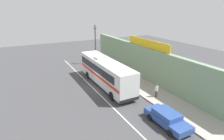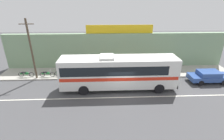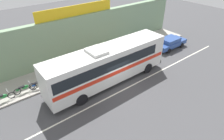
{
  "view_description": "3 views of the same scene",
  "coord_description": "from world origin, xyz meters",
  "px_view_note": "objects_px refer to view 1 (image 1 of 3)",
  "views": [
    {
      "loc": [
        21.09,
        -9.07,
        10.35
      ],
      "look_at": [
        -0.06,
        1.98,
        2.13
      ],
      "focal_mm": 30.02,
      "sensor_mm": 36.0,
      "label": 1
    },
    {
      "loc": [
        -1.6,
        -14.84,
        9.11
      ],
      "look_at": [
        -0.88,
        1.7,
        1.92
      ],
      "focal_mm": 26.61,
      "sensor_mm": 36.0,
      "label": 2
    },
    {
      "loc": [
        -9.05,
        -10.77,
        10.78
      ],
      "look_at": [
        0.36,
        1.24,
        1.0
      ],
      "focal_mm": 30.37,
      "sensor_mm": 36.0,
      "label": 3
    }
  ],
  "objects_px": {
    "motorcycle_blue": "(107,67)",
    "pedestrian_by_curb": "(156,90)",
    "motorcycle_red": "(105,65)",
    "intercity_bus": "(105,71)",
    "parked_car": "(167,118)",
    "utility_pole": "(95,44)",
    "motorcycle_black": "(100,63)",
    "motorcycle_orange": "(95,59)"
  },
  "relations": [
    {
      "from": "motorcycle_blue",
      "to": "pedestrian_by_curb",
      "type": "height_order",
      "value": "pedestrian_by_curb"
    },
    {
      "from": "motorcycle_red",
      "to": "pedestrian_by_curb",
      "type": "height_order",
      "value": "pedestrian_by_curb"
    },
    {
      "from": "intercity_bus",
      "to": "pedestrian_by_curb",
      "type": "bearing_deg",
      "value": 30.9
    },
    {
      "from": "parked_car",
      "to": "motorcycle_blue",
      "type": "xyz_separation_m",
      "value": [
        -16.18,
        1.92,
        -0.17
      ]
    },
    {
      "from": "utility_pole",
      "to": "motorcycle_black",
      "type": "xyz_separation_m",
      "value": [
        1.2,
        0.25,
        -3.22
      ]
    },
    {
      "from": "intercity_bus",
      "to": "motorcycle_blue",
      "type": "distance_m",
      "value": 6.36
    },
    {
      "from": "parked_car",
      "to": "pedestrian_by_curb",
      "type": "distance_m",
      "value": 5.31
    },
    {
      "from": "intercity_bus",
      "to": "motorcycle_blue",
      "type": "xyz_separation_m",
      "value": [
        -5.42,
        2.97,
        -1.5
      ]
    },
    {
      "from": "intercity_bus",
      "to": "motorcycle_red",
      "type": "height_order",
      "value": "intercity_bus"
    },
    {
      "from": "motorcycle_orange",
      "to": "intercity_bus",
      "type": "bearing_deg",
      "value": -15.3
    },
    {
      "from": "parked_car",
      "to": "motorcycle_blue",
      "type": "bearing_deg",
      "value": 173.23
    },
    {
      "from": "utility_pole",
      "to": "motorcycle_red",
      "type": "height_order",
      "value": "utility_pole"
    },
    {
      "from": "parked_car",
      "to": "motorcycle_blue",
      "type": "distance_m",
      "value": 16.29
    },
    {
      "from": "motorcycle_red",
      "to": "motorcycle_orange",
      "type": "relative_size",
      "value": 1.0
    },
    {
      "from": "motorcycle_black",
      "to": "pedestrian_by_curb",
      "type": "bearing_deg",
      "value": 2.75
    },
    {
      "from": "motorcycle_black",
      "to": "motorcycle_red",
      "type": "bearing_deg",
      "value": 5.7
    },
    {
      "from": "parked_car",
      "to": "pedestrian_by_curb",
      "type": "bearing_deg",
      "value": 150.14
    },
    {
      "from": "motorcycle_black",
      "to": "motorcycle_red",
      "type": "relative_size",
      "value": 0.97
    },
    {
      "from": "motorcycle_red",
      "to": "motorcycle_black",
      "type": "bearing_deg",
      "value": -174.3
    },
    {
      "from": "motorcycle_black",
      "to": "pedestrian_by_curb",
      "type": "distance_m",
      "value": 14.69
    },
    {
      "from": "motorcycle_black",
      "to": "motorcycle_orange",
      "type": "xyz_separation_m",
      "value": [
        -2.58,
        0.06,
        0.0
      ]
    },
    {
      "from": "intercity_bus",
      "to": "utility_pole",
      "type": "xyz_separation_m",
      "value": [
        -9.71,
        2.73,
        1.72
      ]
    },
    {
      "from": "intercity_bus",
      "to": "utility_pole",
      "type": "height_order",
      "value": "utility_pole"
    },
    {
      "from": "motorcycle_red",
      "to": "pedestrian_by_curb",
      "type": "distance_m",
      "value": 12.92
    },
    {
      "from": "utility_pole",
      "to": "motorcycle_black",
      "type": "distance_m",
      "value": 3.44
    },
    {
      "from": "intercity_bus",
      "to": "motorcycle_blue",
      "type": "relative_size",
      "value": 6.31
    },
    {
      "from": "utility_pole",
      "to": "motorcycle_blue",
      "type": "relative_size",
      "value": 3.65
    },
    {
      "from": "motorcycle_blue",
      "to": "motorcycle_orange",
      "type": "xyz_separation_m",
      "value": [
        -5.67,
        0.07,
        0.0
      ]
    },
    {
      "from": "motorcycle_black",
      "to": "motorcycle_blue",
      "type": "bearing_deg",
      "value": -0.25
    },
    {
      "from": "parked_car",
      "to": "motorcycle_black",
      "type": "height_order",
      "value": "parked_car"
    },
    {
      "from": "utility_pole",
      "to": "motorcycle_black",
      "type": "bearing_deg",
      "value": 11.86
    },
    {
      "from": "parked_car",
      "to": "motorcycle_red",
      "type": "relative_size",
      "value": 2.42
    },
    {
      "from": "motorcycle_red",
      "to": "pedestrian_by_curb",
      "type": "relative_size",
      "value": 1.19
    },
    {
      "from": "intercity_bus",
      "to": "motorcycle_black",
      "type": "bearing_deg",
      "value": 160.7
    },
    {
      "from": "motorcycle_black",
      "to": "motorcycle_blue",
      "type": "relative_size",
      "value": 0.95
    },
    {
      "from": "motorcycle_orange",
      "to": "pedestrian_by_curb",
      "type": "relative_size",
      "value": 1.19
    },
    {
      "from": "utility_pole",
      "to": "pedestrian_by_curb",
      "type": "height_order",
      "value": "utility_pole"
    },
    {
      "from": "motorcycle_orange",
      "to": "pedestrian_by_curb",
      "type": "height_order",
      "value": "pedestrian_by_curb"
    },
    {
      "from": "utility_pole",
      "to": "motorcycle_red",
      "type": "relative_size",
      "value": 3.71
    },
    {
      "from": "motorcycle_blue",
      "to": "pedestrian_by_curb",
      "type": "xyz_separation_m",
      "value": [
        11.58,
        0.72,
        0.49
      ]
    },
    {
      "from": "utility_pole",
      "to": "motorcycle_black",
      "type": "height_order",
      "value": "utility_pole"
    },
    {
      "from": "parked_car",
      "to": "utility_pole",
      "type": "height_order",
      "value": "utility_pole"
    }
  ]
}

